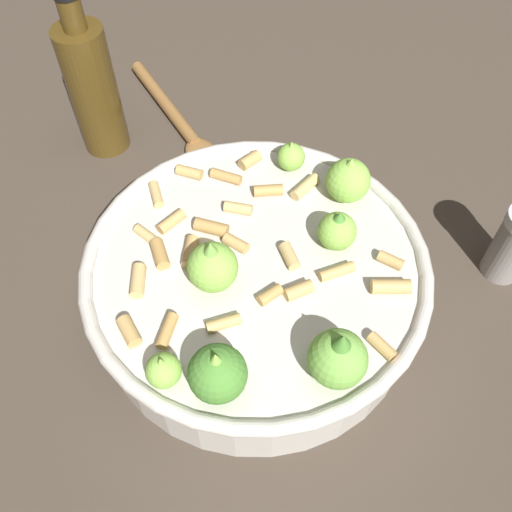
# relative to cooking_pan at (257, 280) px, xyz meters

# --- Properties ---
(ground_plane) EXTENTS (2.40, 2.40, 0.00)m
(ground_plane) POSITION_rel_cooking_pan_xyz_m (0.00, -0.00, -0.04)
(ground_plane) COLOR #42382D
(cooking_pan) EXTENTS (0.31, 0.31, 0.13)m
(cooking_pan) POSITION_rel_cooking_pan_xyz_m (0.00, 0.00, 0.00)
(cooking_pan) COLOR beige
(cooking_pan) RESTS_ON ground
(olive_oil_bottle) EXTENTS (0.05, 0.05, 0.20)m
(olive_oil_bottle) POSITION_rel_cooking_pan_xyz_m (0.27, -0.12, 0.04)
(olive_oil_bottle) COLOR #4C3814
(olive_oil_bottle) RESTS_ON ground
(wooden_spoon) EXTENTS (0.20, 0.14, 0.02)m
(wooden_spoon) POSITION_rel_cooking_pan_xyz_m (0.22, -0.19, -0.04)
(wooden_spoon) COLOR olive
(wooden_spoon) RESTS_ON ground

